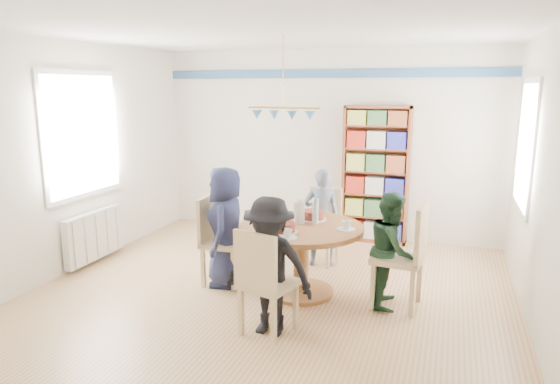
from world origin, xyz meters
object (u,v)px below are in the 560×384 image
at_px(chair_left, 216,236).
at_px(person_left, 226,227).
at_px(bookshelf, 376,176).
at_px(dining_table, 301,243).
at_px(chair_right, 407,252).
at_px(person_right, 392,249).
at_px(person_near, 269,266).
at_px(chair_near, 263,279).
at_px(radiator, 95,235).
at_px(chair_far, 323,222).
at_px(person_far, 321,218).

distance_m(chair_left, person_left, 0.18).
bearing_deg(bookshelf, dining_table, -101.94).
bearing_deg(dining_table, chair_right, 0.19).
distance_m(person_right, person_near, 1.35).
xyz_separation_m(chair_right, person_right, (-0.15, 0.03, -0.00)).
bearing_deg(chair_near, person_left, 129.55).
height_order(radiator, chair_near, chair_near).
bearing_deg(bookshelf, chair_left, -124.04).
distance_m(chair_far, person_near, 2.00).
bearing_deg(person_left, chair_left, -112.83).
height_order(chair_right, person_far, person_far).
relative_size(chair_left, bookshelf, 0.51).
distance_m(chair_left, person_far, 1.34).
bearing_deg(chair_near, radiator, 157.74).
height_order(chair_far, person_left, person_left).
bearing_deg(bookshelf, chair_right, -73.35).
bearing_deg(chair_left, person_far, 43.59).
distance_m(chair_near, person_right, 1.43).
bearing_deg(person_far, dining_table, 74.28).
xyz_separation_m(chair_left, person_left, (0.13, -0.02, 0.12)).
xyz_separation_m(radiator, person_right, (3.65, -0.06, 0.23)).
bearing_deg(chair_far, chair_left, -131.48).
xyz_separation_m(chair_right, person_left, (-1.94, -0.03, 0.08)).
bearing_deg(chair_near, person_far, 89.26).
xyz_separation_m(chair_right, chair_near, (-1.13, -1.01, -0.05)).
bearing_deg(dining_table, chair_left, -179.97).
relative_size(radiator, person_near, 0.80).
relative_size(person_far, person_near, 0.97).
distance_m(chair_right, chair_near, 1.52).
relative_size(radiator, dining_table, 0.77).
relative_size(chair_far, person_far, 0.77).
bearing_deg(person_right, chair_far, 40.80).
bearing_deg(chair_left, dining_table, 0.03).
xyz_separation_m(chair_far, chair_near, (-0.00, -2.08, 0.03)).
bearing_deg(radiator, person_far, 17.18).
distance_m(person_near, bookshelf, 3.10).
xyz_separation_m(radiator, chair_far, (2.68, 0.98, 0.16)).
relative_size(radiator, chair_far, 1.08).
bearing_deg(chair_far, person_near, -89.32).
xyz_separation_m(chair_far, bookshelf, (0.49, 1.06, 0.43)).
relative_size(chair_left, person_near, 0.79).
height_order(chair_left, bookshelf, bookshelf).
height_order(chair_left, person_right, person_right).
bearing_deg(chair_near, person_near, 70.80).
xyz_separation_m(chair_left, chair_right, (2.07, 0.00, 0.04)).
distance_m(person_right, bookshelf, 2.18).
bearing_deg(chair_near, person_right, 46.71).
bearing_deg(person_far, chair_right, 123.38).
height_order(chair_far, person_far, person_far).
xyz_separation_m(person_far, bookshelf, (0.47, 1.21, 0.34)).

